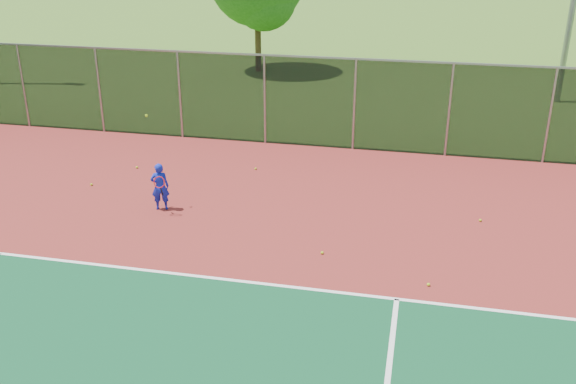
# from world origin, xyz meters

# --- Properties ---
(ground) EXTENTS (120.00, 120.00, 0.00)m
(ground) POSITION_xyz_m (0.00, 0.00, 0.00)
(ground) COLOR #39611B
(ground) RESTS_ON ground
(court_apron) EXTENTS (30.00, 20.00, 0.02)m
(court_apron) POSITION_xyz_m (0.00, 2.00, 0.01)
(court_apron) COLOR maroon
(court_apron) RESTS_ON ground
(fence_back) EXTENTS (30.00, 0.06, 3.03)m
(fence_back) POSITION_xyz_m (0.00, 12.00, 1.56)
(fence_back) COLOR black
(fence_back) RESTS_ON court_apron
(tennis_player) EXTENTS (0.59, 0.63, 2.54)m
(tennis_player) POSITION_xyz_m (-4.34, 6.11, 0.67)
(tennis_player) COLOR #1221AB
(tennis_player) RESTS_ON court_apron
(practice_ball_0) EXTENTS (0.07, 0.07, 0.07)m
(practice_ball_0) POSITION_xyz_m (-2.66, 9.43, 0.06)
(practice_ball_0) COLOR #A7C617
(practice_ball_0) RESTS_ON court_apron
(practice_ball_1) EXTENTS (0.07, 0.07, 0.07)m
(practice_ball_1) POSITION_xyz_m (2.61, 3.67, 0.06)
(practice_ball_1) COLOR #A7C617
(practice_ball_1) RESTS_ON court_apron
(practice_ball_3) EXTENTS (0.07, 0.07, 0.07)m
(practice_ball_3) POSITION_xyz_m (0.22, 4.56, 0.06)
(practice_ball_3) COLOR #A7C617
(practice_ball_3) RESTS_ON court_apron
(practice_ball_4) EXTENTS (0.07, 0.07, 0.07)m
(practice_ball_4) POSITION_xyz_m (-6.94, 7.20, 0.06)
(practice_ball_4) COLOR #A7C617
(practice_ball_4) RESTS_ON court_apron
(practice_ball_5) EXTENTS (0.07, 0.07, 0.07)m
(practice_ball_5) POSITION_xyz_m (-6.25, 8.76, 0.06)
(practice_ball_5) COLOR #A7C617
(practice_ball_5) RESTS_ON court_apron
(practice_ball_7) EXTENTS (0.07, 0.07, 0.07)m
(practice_ball_7) POSITION_xyz_m (3.85, 7.11, 0.06)
(practice_ball_7) COLOR #A7C617
(practice_ball_7) RESTS_ON court_apron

